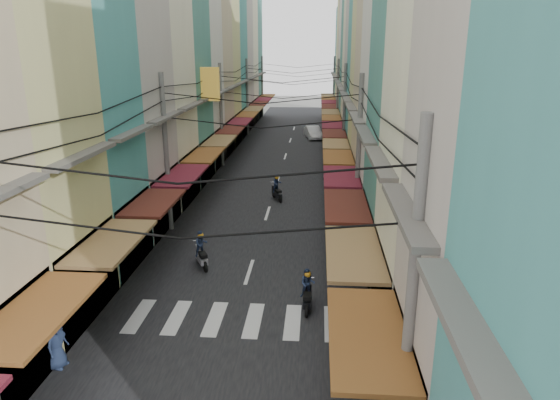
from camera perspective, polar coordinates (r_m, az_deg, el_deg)
The scene contains 15 objects.
ground at distance 23.77m, azimuth -2.89°, elevation -6.17°, with size 160.00×160.00×0.00m, color slate.
road at distance 42.79m, azimuth 0.43°, elevation 4.45°, with size 10.00×80.00×0.02m, color black.
sidewalk_left at distance 43.70m, azimuth -8.13°, elevation 4.57°, with size 3.00×80.00×0.06m, color slate.
sidewalk_right at distance 42.85m, azimuth 9.16°, elevation 4.27°, with size 3.00×80.00×0.06m, color slate.
crosswalk at distance 18.45m, azimuth -5.26°, elevation -13.44°, with size 7.55×2.40×0.01m.
building_row_left at distance 39.70m, azimuth -11.93°, elevation 17.32°, with size 7.80×67.67×23.70m.
building_row_right at distance 38.44m, azimuth 12.47°, elevation 16.76°, with size 7.80×68.98×22.59m.
utility_poles at distance 36.88m, azimuth -0.09°, elevation 12.76°, with size 10.20×66.13×8.20m.
white_car at distance 53.82m, azimuth 3.80°, elevation 7.02°, with size 4.56×1.79×1.61m, color white.
bicycle at distance 22.54m, azimuth 16.03°, elevation -8.20°, with size 0.64×1.71×1.18m, color black.
moving_scooters at distance 26.58m, azimuth -0.12°, elevation -2.40°, with size 6.35×19.20×1.67m.
parked_scooters at distance 19.65m, azimuth 5.42°, elevation -9.94°, with size 13.07×11.89×1.01m.
pedestrians at distance 26.87m, azimuth -12.09°, elevation -1.40°, with size 11.98×24.21×2.24m.
market_umbrella at distance 18.41m, azimuth 13.63°, elevation -7.28°, with size 2.08×2.08×2.19m.
traffic_sign at distance 21.87m, azimuth 11.35°, elevation -3.13°, with size 0.10×0.59×2.70m.
Camera 1 is at (2.84, -21.65, 9.38)m, focal length 32.00 mm.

